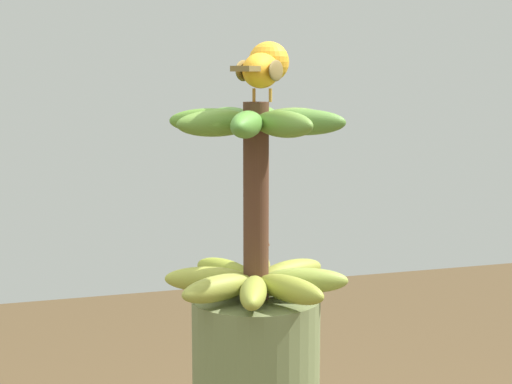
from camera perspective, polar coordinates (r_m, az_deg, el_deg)
The scene contains 2 objects.
banana_bunch at distance 1.29m, azimuth 0.00°, elevation -0.71°, with size 0.28×0.28×0.31m.
perched_bird at distance 1.30m, azimuth 0.57°, elevation 8.55°, with size 0.19×0.14×0.09m.
Camera 1 is at (1.21, -0.39, 1.41)m, focal length 58.68 mm.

